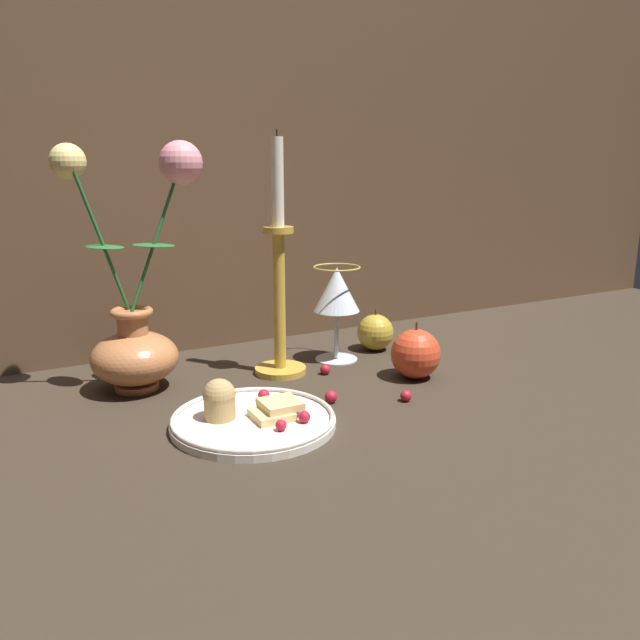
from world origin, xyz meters
TOP-DOWN VIEW (x-y plane):
  - ground_plane at (0.00, 0.00)m, footprint 2.40×2.40m
  - wall_back at (0.00, 0.30)m, footprint 2.40×0.04m
  - vase at (-0.20, 0.12)m, footprint 0.21×0.13m
  - plate_with_pastries at (-0.11, -0.09)m, footprint 0.22×0.22m
  - wine_glass at (0.14, 0.10)m, footprint 0.08×0.08m
  - candlestick at (0.02, 0.08)m, footprint 0.08×0.08m
  - apple_beside_vase at (0.23, 0.12)m, footprint 0.07×0.07m
  - apple_near_glass at (0.20, -0.04)m, footprint 0.08×0.08m
  - berry_near_plate at (0.03, -0.07)m, footprint 0.02×0.02m
  - berry_front_center at (0.08, 0.04)m, footprint 0.02×0.02m
  - berry_by_glass_stem at (0.12, -0.12)m, footprint 0.02×0.02m

SIDE VIEW (x-z plane):
  - ground_plane at x=0.00m, z-range 0.00..0.00m
  - berry_by_glass_stem at x=0.12m, z-range 0.00..0.02m
  - berry_front_center at x=0.08m, z-range 0.00..0.02m
  - berry_near_plate at x=0.03m, z-range 0.00..0.02m
  - plate_with_pastries at x=-0.11m, z-range -0.02..0.04m
  - apple_beside_vase at x=0.23m, z-range -0.01..0.07m
  - apple_near_glass at x=0.20m, z-range -0.01..0.09m
  - vase at x=-0.20m, z-range -0.07..0.30m
  - wine_glass at x=0.14m, z-range 0.04..0.20m
  - candlestick at x=0.02m, z-range -0.06..0.33m
  - wall_back at x=0.00m, z-range 0.00..1.20m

